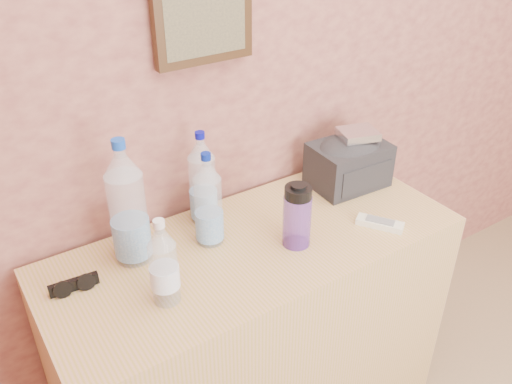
# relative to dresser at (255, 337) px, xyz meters

# --- Properties ---
(picture_frame) EXTENTS (0.30, 0.03, 0.25)m
(picture_frame) POSITION_rel_dresser_xyz_m (0.00, 0.26, 1.00)
(picture_frame) COLOR #382311
(picture_frame) RESTS_ON room_shell
(dresser) EXTENTS (1.27, 0.53, 0.79)m
(dresser) POSITION_rel_dresser_xyz_m (0.00, 0.00, 0.00)
(dresser) COLOR #A27748
(dresser) RESTS_ON ground
(pet_large_a) EXTENTS (0.10, 0.10, 0.38)m
(pet_large_a) POSITION_rel_dresser_xyz_m (-0.33, 0.13, 0.56)
(pet_large_a) COLOR white
(pet_large_a) RESTS_ON dresser
(pet_large_b) EXTENTS (0.08, 0.08, 0.30)m
(pet_large_b) POSITION_rel_dresser_xyz_m (-0.07, 0.19, 0.53)
(pet_large_b) COLOR silver
(pet_large_b) RESTS_ON dresser
(pet_large_c) EXTENTS (0.08, 0.08, 0.30)m
(pet_large_c) POSITION_rel_dresser_xyz_m (-0.11, 0.08, 0.53)
(pet_large_c) COLOR #A5C1D3
(pet_large_c) RESTS_ON dresser
(pet_small) EXTENTS (0.07, 0.07, 0.25)m
(pet_small) POSITION_rel_dresser_xyz_m (-0.33, -0.08, 0.51)
(pet_small) COLOR silver
(pet_small) RESTS_ON dresser
(nalgene_bottle) EXTENTS (0.08, 0.08, 0.20)m
(nalgene_bottle) POSITION_rel_dresser_xyz_m (0.10, -0.07, 0.50)
(nalgene_bottle) COLOR #6132AF
(nalgene_bottle) RESTS_ON dresser
(sunglasses) EXTENTS (0.13, 0.06, 0.03)m
(sunglasses) POSITION_rel_dresser_xyz_m (-0.52, 0.09, 0.41)
(sunglasses) COLOR black
(sunglasses) RESTS_ON dresser
(ac_remote) EXTENTS (0.12, 0.15, 0.02)m
(ac_remote) POSITION_rel_dresser_xyz_m (0.37, -0.14, 0.41)
(ac_remote) COLOR beige
(ac_remote) RESTS_ON dresser
(toiletry_bag) EXTENTS (0.27, 0.20, 0.17)m
(toiletry_bag) POSITION_rel_dresser_xyz_m (0.46, 0.11, 0.48)
(toiletry_bag) COLOR black
(toiletry_bag) RESTS_ON dresser
(foil_packet) EXTENTS (0.15, 0.14, 0.03)m
(foil_packet) POSITION_rel_dresser_xyz_m (0.49, 0.11, 0.58)
(foil_packet) COLOR white
(foil_packet) RESTS_ON toiletry_bag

